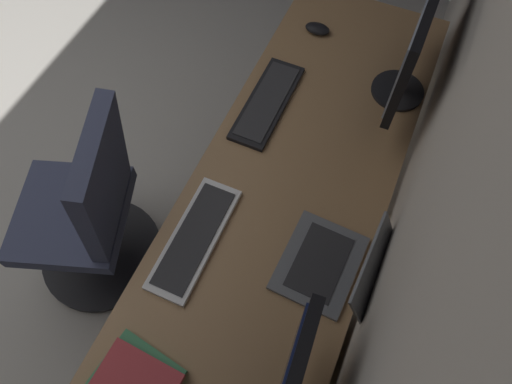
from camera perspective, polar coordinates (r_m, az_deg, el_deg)
wall_back at (r=1.02m, az=24.70°, el=2.27°), size 4.42×0.10×2.60m
desk at (r=1.55m, az=1.70°, el=-5.63°), size 2.39×0.66×0.73m
drawer_pedestal at (r=1.78m, az=-1.54°, el=-17.92°), size 0.40×0.51×0.69m
monitor_primary at (r=1.70m, az=19.39°, el=17.52°), size 0.56×0.20×0.46m
laptop_leftmost at (r=1.42m, az=10.48°, el=-9.14°), size 0.30×0.34×0.21m
keyboard_main at (r=1.48m, az=-7.62°, el=-5.66°), size 0.42×0.14×0.02m
keyboard_spare at (r=1.76m, az=1.41°, el=11.08°), size 0.42×0.14×0.02m
mouse_spare at (r=2.04m, az=7.63°, el=19.42°), size 0.06×0.10×0.03m
office_chair at (r=1.93m, az=-19.86°, el=-2.88°), size 0.56×0.60×0.97m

